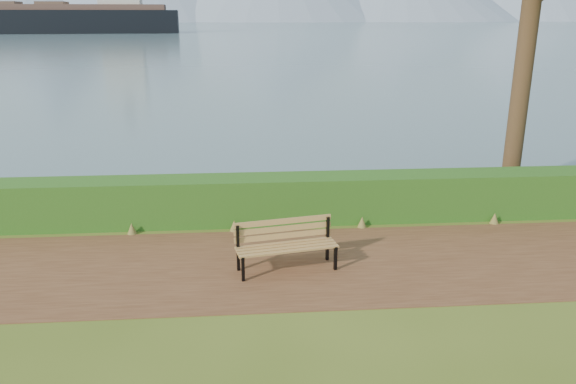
{
  "coord_description": "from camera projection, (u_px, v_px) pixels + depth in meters",
  "views": [
    {
      "loc": [
        -0.84,
        -8.93,
        4.32
      ],
      "look_at": [
        -0.04,
        1.2,
        1.1
      ],
      "focal_mm": 35.0,
      "sensor_mm": 36.0,
      "label": 1
    }
  ],
  "objects": [
    {
      "name": "ground",
      "position": [
        296.0,
        272.0,
        9.85
      ],
      "size": [
        140.0,
        140.0,
        0.0
      ],
      "primitive_type": "plane",
      "color": "#435718",
      "rests_on": "ground"
    },
    {
      "name": "path",
      "position": [
        294.0,
        265.0,
        10.14
      ],
      "size": [
        40.0,
        3.4,
        0.01
      ],
      "primitive_type": "cube",
      "color": "#502F1B",
      "rests_on": "ground"
    },
    {
      "name": "hedge",
      "position": [
        285.0,
        199.0,
        12.17
      ],
      "size": [
        32.0,
        0.85,
        1.0
      ],
      "primitive_type": "cube",
      "color": "#1D4714",
      "rests_on": "ground"
    },
    {
      "name": "water",
      "position": [
        244.0,
        24.0,
        256.9
      ],
      "size": [
        700.0,
        510.0,
        0.0
      ],
      "primitive_type": "cube",
      "color": "#45626F",
      "rests_on": "ground"
    },
    {
      "name": "bench",
      "position": [
        286.0,
        242.0,
        9.85
      ],
      "size": [
        1.83,
        0.84,
        0.89
      ],
      "rotation": [
        0.0,
        0.0,
        0.19
      ],
      "color": "black",
      "rests_on": "ground"
    },
    {
      "name": "cargo_ship",
      "position": [
        30.0,
        19.0,
        131.74
      ],
      "size": [
        74.56,
        17.87,
        22.41
      ],
      "rotation": [
        0.0,
        0.0,
        0.09
      ],
      "color": "black",
      "rests_on": "ground"
    }
  ]
}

